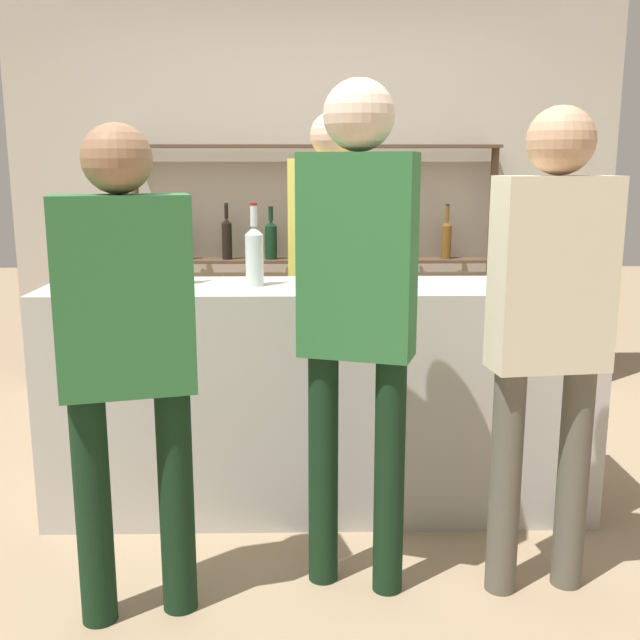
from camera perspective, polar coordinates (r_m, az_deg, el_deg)
ground_plane at (r=3.49m, az=0.00°, el=-13.84°), size 16.00×16.00×0.00m
bar_counter at (r=3.30m, az=0.00°, el=-5.97°), size 2.34×0.54×1.00m
back_wall at (r=5.01m, az=-0.41°, el=10.53°), size 3.94×0.12×2.80m
back_shelf at (r=4.85m, az=-0.56°, el=6.86°), size 2.34×0.18×1.63m
counter_bottle_0 at (r=3.26m, az=15.65°, el=4.60°), size 0.07×0.07×0.33m
counter_bottle_1 at (r=3.02m, az=5.20°, el=4.80°), size 0.07×0.07×0.36m
counter_bottle_2 at (r=3.18m, az=4.29°, el=5.25°), size 0.08×0.08×0.37m
counter_bottle_3 at (r=3.18m, az=-5.01°, el=5.04°), size 0.08×0.08×0.35m
counter_bottle_4 at (r=3.26m, az=-11.06°, el=5.05°), size 0.08×0.08×0.35m
wine_glass at (r=3.18m, az=-13.11°, el=4.31°), size 0.07×0.07×0.15m
ice_bucket at (r=3.32m, az=-13.94°, el=4.49°), size 0.20×0.20×0.21m
cork_jar at (r=3.18m, az=-17.68°, el=3.41°), size 0.11×0.11×0.15m
server_behind_counter at (r=3.91m, az=0.97°, el=5.10°), size 0.46×0.30×1.77m
customer_right at (r=2.64m, az=17.12°, el=0.50°), size 0.41×0.22×1.70m
customer_center at (r=2.53m, az=2.85°, el=2.06°), size 0.42×0.28×1.78m
customer_left at (r=2.45m, az=-14.52°, el=-1.47°), size 0.45×0.28×1.63m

